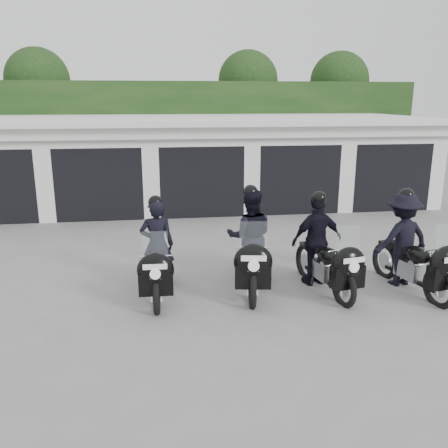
{
  "coord_description": "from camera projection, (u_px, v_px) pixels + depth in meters",
  "views": [
    {
      "loc": [
        -1.32,
        -8.9,
        3.63
      ],
      "look_at": [
        0.01,
        0.66,
        1.05
      ],
      "focal_mm": 38.0,
      "sensor_mm": 36.0,
      "label": 1
    }
  ],
  "objects": [
    {
      "name": "background_vegetation",
      "position": [
        194.0,
        117.0,
        21.32
      ],
      "size": [
        20.0,
        3.9,
        5.8
      ],
      "color": "#153412",
      "rests_on": "ground"
    },
    {
      "name": "police_bike_d",
      "position": [
        408.0,
        245.0,
        9.18
      ],
      "size": [
        1.3,
        2.29,
        2.01
      ],
      "rotation": [
        0.0,
        0.0,
        0.19
      ],
      "color": "black",
      "rests_on": "ground"
    },
    {
      "name": "police_bike_a",
      "position": [
        157.0,
        256.0,
        8.84
      ],
      "size": [
        0.69,
        2.21,
        1.92
      ],
      "rotation": [
        0.0,
        0.0,
        -0.03
      ],
      "color": "black",
      "rests_on": "ground"
    },
    {
      "name": "ground",
      "position": [
        228.0,
        282.0,
        9.62
      ],
      "size": [
        80.0,
        80.0,
        0.0
      ],
      "primitive_type": "plane",
      "color": "gray",
      "rests_on": "ground"
    },
    {
      "name": "police_bike_c",
      "position": [
        321.0,
        247.0,
        9.18
      ],
      "size": [
        1.15,
        2.23,
        1.95
      ],
      "rotation": [
        0.0,
        0.0,
        0.18
      ],
      "color": "black",
      "rests_on": "ground"
    },
    {
      "name": "police_bike_b",
      "position": [
        250.0,
        244.0,
        9.23
      ],
      "size": [
        1.05,
        2.36,
        2.06
      ],
      "rotation": [
        0.0,
        0.0,
        -0.14
      ],
      "color": "black",
      "rests_on": "ground"
    },
    {
      "name": "garage_block",
      "position": [
        195.0,
        161.0,
        16.97
      ],
      "size": [
        16.4,
        6.8,
        2.96
      ],
      "color": "white",
      "rests_on": "ground"
    }
  ]
}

